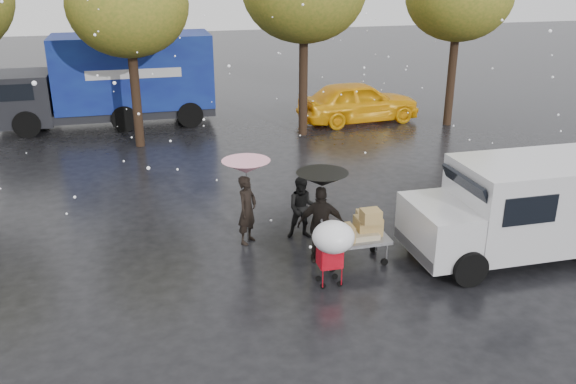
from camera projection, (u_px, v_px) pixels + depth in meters
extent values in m
plane|color=black|center=(315.00, 262.00, 13.44)|extent=(90.00, 90.00, 0.00)
imported|color=black|center=(247.00, 210.00, 14.08)|extent=(0.69, 0.71, 1.64)
imported|color=black|center=(303.00, 208.00, 14.34)|extent=(0.83, 0.71, 1.52)
imported|color=black|center=(321.00, 225.00, 13.15)|extent=(1.10, 0.67, 1.76)
cylinder|color=#4C4C4C|center=(247.00, 205.00, 14.04)|extent=(0.02, 0.02, 1.87)
cone|color=#E96080|center=(246.00, 167.00, 13.70)|extent=(1.11, 1.11, 0.30)
sphere|color=#4C4C4C|center=(246.00, 166.00, 13.69)|extent=(0.06, 0.06, 0.06)
cylinder|color=#4C4C4C|center=(321.00, 221.00, 13.11)|extent=(0.02, 0.02, 1.93)
cone|color=black|center=(322.00, 179.00, 12.76)|extent=(1.11, 1.11, 0.30)
sphere|color=#4C4C4C|center=(322.00, 178.00, 12.75)|extent=(0.06, 0.06, 0.06)
cube|color=slate|center=(354.00, 239.00, 13.25)|extent=(1.50, 0.80, 0.08)
cylinder|color=slate|center=(321.00, 232.00, 12.99)|extent=(0.04, 0.04, 0.60)
cube|color=olive|center=(368.00, 226.00, 13.33)|extent=(0.55, 0.45, 0.40)
cube|color=olive|center=(343.00, 233.00, 13.01)|extent=(0.45, 0.40, 0.35)
cube|color=olive|center=(371.00, 216.00, 12.97)|extent=(0.40, 0.35, 0.28)
cube|color=tan|center=(356.00, 235.00, 13.22)|extent=(0.90, 0.55, 0.12)
cylinder|color=black|center=(332.00, 268.00, 12.99)|extent=(0.16, 0.05, 0.16)
cylinder|color=black|center=(323.00, 255.00, 13.57)|extent=(0.16, 0.05, 0.16)
cylinder|color=black|center=(384.00, 262.00, 13.27)|extent=(0.16, 0.05, 0.16)
cylinder|color=black|center=(373.00, 249.00, 13.84)|extent=(0.16, 0.05, 0.16)
cube|color=#AC0916|center=(330.00, 255.00, 12.30)|extent=(0.47, 0.41, 0.45)
cylinder|color=#AC0916|center=(333.00, 243.00, 12.00)|extent=(0.42, 0.02, 0.02)
cylinder|color=#4C4C4C|center=(333.00, 246.00, 12.02)|extent=(0.02, 0.02, 0.60)
ellipsoid|color=white|center=(333.00, 237.00, 11.95)|extent=(0.84, 0.84, 0.63)
cylinder|color=black|center=(323.00, 286.00, 12.33)|extent=(0.12, 0.04, 0.12)
cylinder|color=black|center=(318.00, 278.00, 12.62)|extent=(0.12, 0.04, 0.12)
cylinder|color=black|center=(340.00, 284.00, 12.41)|extent=(0.12, 0.04, 0.12)
cylinder|color=black|center=(335.00, 276.00, 12.70)|extent=(0.12, 0.04, 0.12)
cube|color=silver|center=(541.00, 201.00, 13.42)|extent=(3.80, 2.00, 1.90)
cube|color=silver|center=(440.00, 229.00, 13.02)|extent=(1.20, 1.95, 1.10)
cube|color=black|center=(467.00, 190.00, 12.84)|extent=(0.37, 1.70, 0.67)
cube|color=slate|center=(415.00, 249.00, 13.04)|extent=(0.12, 1.90, 0.25)
cylinder|color=black|center=(469.00, 268.00, 12.37)|extent=(0.76, 0.28, 0.76)
cylinder|color=black|center=(427.00, 230.00, 14.09)|extent=(0.76, 0.28, 0.76)
cylinder|color=black|center=(551.00, 216.00, 14.85)|extent=(0.76, 0.28, 0.76)
cube|color=navy|center=(134.00, 71.00, 23.86)|extent=(6.00, 2.50, 2.80)
cube|color=black|center=(23.00, 98.00, 23.21)|extent=(2.20, 2.40, 1.90)
cube|color=black|center=(111.00, 111.00, 24.20)|extent=(8.00, 2.30, 0.35)
cube|color=silver|center=(134.00, 74.00, 22.69)|extent=(3.50, 0.03, 0.35)
cylinder|color=black|center=(27.00, 124.00, 22.49)|extent=(1.00, 0.30, 1.00)
cylinder|color=black|center=(35.00, 110.00, 24.57)|extent=(1.00, 0.30, 1.00)
cylinder|color=black|center=(190.00, 115.00, 23.86)|extent=(1.00, 0.30, 1.00)
cylinder|color=black|center=(185.00, 102.00, 25.94)|extent=(1.00, 0.30, 1.00)
cube|color=olive|center=(422.00, 242.00, 13.84)|extent=(0.54, 0.46, 0.44)
cube|color=olive|center=(367.00, 218.00, 15.17)|extent=(0.55, 0.45, 0.39)
imported|color=#FBAF0D|center=(359.00, 102.00, 24.51)|extent=(5.04, 2.40, 1.66)
cylinder|color=black|center=(135.00, 83.00, 20.86)|extent=(0.32, 0.32, 4.48)
ellipsoid|color=#485A19|center=(128.00, 5.00, 19.94)|extent=(4.00, 4.00, 3.40)
cylinder|color=black|center=(303.00, 69.00, 22.16)|extent=(0.32, 0.32, 4.90)
cylinder|color=black|center=(452.00, 66.00, 23.59)|extent=(0.32, 0.32, 4.62)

